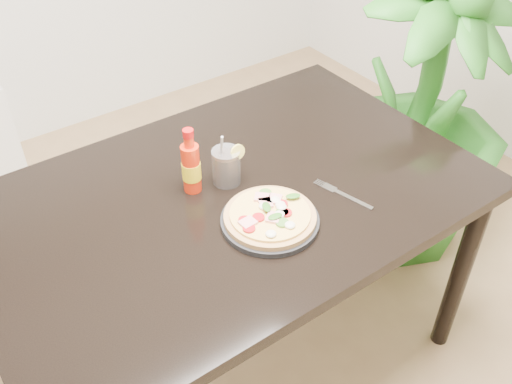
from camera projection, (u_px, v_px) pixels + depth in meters
dining_table at (232, 214)px, 1.65m from camera, size 1.40×0.90×0.75m
plate at (270, 221)px, 1.49m from camera, size 0.26×0.26×0.02m
pizza at (270, 215)px, 1.47m from camera, size 0.24×0.24×0.03m
hot_sauce_bottle at (191, 167)px, 1.55m from camera, size 0.06×0.06×0.20m
cola_cup at (226, 167)px, 1.60m from camera, size 0.09×0.08×0.17m
fork at (341, 194)px, 1.58m from camera, size 0.06×0.19×0.00m
houseplant at (422, 109)px, 2.18m from camera, size 0.76×0.76×1.25m
plant_pot at (400, 209)px, 2.51m from camera, size 0.28×0.28×0.22m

